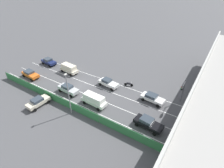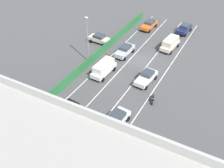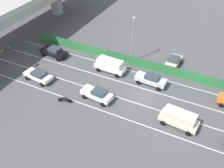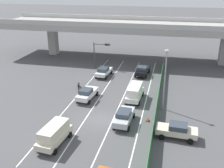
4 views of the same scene
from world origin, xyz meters
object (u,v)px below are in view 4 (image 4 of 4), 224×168
(car_hatchback_white, at_px, (87,93))
(car_sedan_silver, at_px, (124,116))
(traffic_light, at_px, (100,50))
(street_lamp, at_px, (165,75))
(car_sedan_black, at_px, (142,70))
(parked_sedan_cream, at_px, (177,130))
(car_van_cream, at_px, (54,134))
(motorcycle, at_px, (79,86))
(traffic_cone, at_px, (148,119))
(car_sedan_white, at_px, (104,71))
(car_van_white, at_px, (135,92))

(car_hatchback_white, distance_m, car_sedan_silver, 8.30)
(traffic_light, distance_m, street_lamp, 19.68)
(car_sedan_black, distance_m, parked_sedan_cream, 19.84)
(car_sedan_silver, bearing_deg, car_hatchback_white, 138.79)
(car_sedan_black, relative_size, car_van_cream, 0.99)
(traffic_light, bearing_deg, car_hatchback_white, -81.96)
(motorcycle, height_order, parked_sedan_cream, parked_sedan_cream)
(car_van_cream, relative_size, traffic_cone, 8.52)
(car_sedan_black, height_order, parked_sedan_cream, car_sedan_black)
(car_hatchback_white, relative_size, car_sedan_silver, 0.99)
(car_van_cream, xyz_separation_m, motorcycle, (-2.62, 14.71, -0.75))
(car_hatchback_white, distance_m, traffic_light, 14.82)
(car_sedan_white, bearing_deg, traffic_light, 112.69)
(car_hatchback_white, relative_size, parked_sedan_cream, 1.05)
(street_lamp, bearing_deg, car_sedan_black, 108.25)
(traffic_cone, bearing_deg, car_sedan_black, 99.03)
(car_sedan_black, bearing_deg, car_sedan_white, -163.49)
(car_sedan_silver, bearing_deg, car_van_cream, -137.41)
(traffic_light, bearing_deg, traffic_cone, -59.69)
(car_van_cream, xyz_separation_m, traffic_cone, (8.81, 6.79, -0.95))
(parked_sedan_cream, bearing_deg, car_hatchback_white, 149.68)
(car_sedan_white, xyz_separation_m, motorcycle, (-2.37, -6.28, -0.42))
(parked_sedan_cream, relative_size, traffic_light, 0.90)
(car_sedan_black, relative_size, parked_sedan_cream, 1.09)
(car_hatchback_white, relative_size, car_van_white, 0.93)
(car_sedan_black, bearing_deg, car_van_cream, -105.24)
(car_sedan_black, xyz_separation_m, traffic_cone, (2.56, -16.13, -0.64))
(car_van_cream, distance_m, street_lamp, 15.12)
(car_van_cream, xyz_separation_m, car_sedan_silver, (6.13, 5.63, -0.27))
(car_sedan_white, xyz_separation_m, car_sedan_silver, (6.38, -15.36, 0.06))
(motorcycle, bearing_deg, car_van_cream, -79.89)
(car_sedan_white, bearing_deg, car_hatchback_white, -89.22)
(car_van_cream, bearing_deg, street_lamp, 45.16)
(car_sedan_black, height_order, car_sedan_silver, car_sedan_silver)
(motorcycle, distance_m, traffic_light, 11.25)
(motorcycle, height_order, street_lamp, street_lamp)
(car_sedan_silver, distance_m, parked_sedan_cream, 6.20)
(car_van_white, bearing_deg, traffic_cone, -66.74)
(car_van_white, relative_size, traffic_cone, 8.78)
(car_sedan_white, bearing_deg, street_lamp, -44.86)
(traffic_light, xyz_separation_m, street_lamp, (12.53, -15.13, 1.28))
(traffic_cone, bearing_deg, car_hatchback_white, 154.20)
(traffic_cone, bearing_deg, parked_sedan_cream, -40.71)
(car_hatchback_white, height_order, car_van_white, car_van_white)
(car_van_white, xyz_separation_m, motorcycle, (-9.02, 2.32, -0.76))
(car_sedan_black, distance_m, car_van_white, 10.53)
(car_van_cream, distance_m, motorcycle, 14.96)
(car_sedan_black, xyz_separation_m, motorcycle, (-8.87, -8.20, -0.44))
(car_sedan_white, bearing_deg, motorcycle, -110.67)
(motorcycle, relative_size, street_lamp, 0.24)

